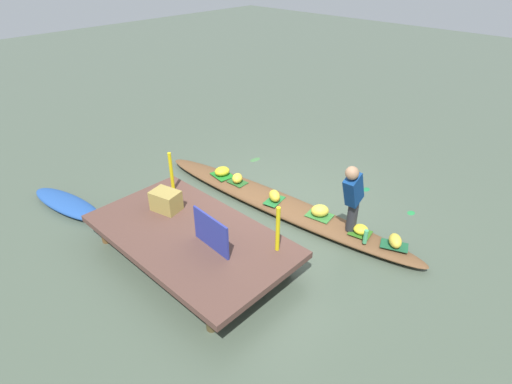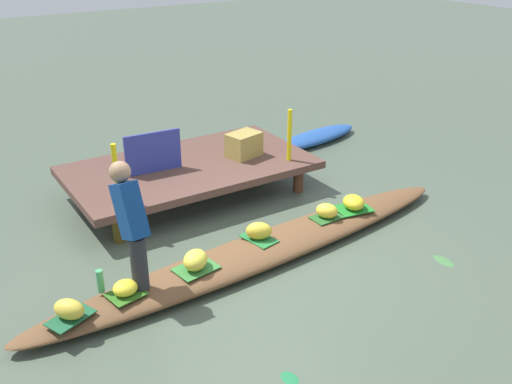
{
  "view_description": "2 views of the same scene",
  "coord_description": "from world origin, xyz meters",
  "px_view_note": "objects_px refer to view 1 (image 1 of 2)",
  "views": [
    {
      "loc": [
        -4.02,
        4.82,
        4.14
      ],
      "look_at": [
        0.19,
        0.36,
        0.42
      ],
      "focal_mm": 28.92,
      "sensor_mm": 36.0,
      "label": 1
    },
    {
      "loc": [
        -3.02,
        -4.6,
        3.37
      ],
      "look_at": [
        0.24,
        0.52,
        0.53
      ],
      "focal_mm": 40.7,
      "sensor_mm": 36.0,
      "label": 2
    }
  ],
  "objects_px": {
    "vendor_boat": "(278,203)",
    "vendor_person": "(353,195)",
    "moored_boat": "(67,204)",
    "banana_bunch_3": "(395,241)",
    "banana_bunch_5": "(222,171)",
    "produce_crate": "(166,201)",
    "water_bottle": "(365,237)",
    "banana_bunch_4": "(237,178)",
    "banana_bunch_2": "(320,211)",
    "banana_bunch_1": "(274,196)",
    "banana_bunch_0": "(361,229)",
    "market_banner": "(211,232)"
  },
  "relations": [
    {
      "from": "moored_boat",
      "to": "banana_bunch_0",
      "type": "bearing_deg",
      "value": -157.06
    },
    {
      "from": "moored_boat",
      "to": "banana_bunch_2",
      "type": "height_order",
      "value": "banana_bunch_2"
    },
    {
      "from": "banana_bunch_1",
      "to": "banana_bunch_3",
      "type": "relative_size",
      "value": 1.0
    },
    {
      "from": "banana_bunch_0",
      "to": "market_banner",
      "type": "height_order",
      "value": "market_banner"
    },
    {
      "from": "vendor_person",
      "to": "vendor_boat",
      "type": "bearing_deg",
      "value": 0.6
    },
    {
      "from": "banana_bunch_3",
      "to": "vendor_person",
      "type": "relative_size",
      "value": 0.24
    },
    {
      "from": "banana_bunch_2",
      "to": "banana_bunch_3",
      "type": "height_order",
      "value": "banana_bunch_2"
    },
    {
      "from": "produce_crate",
      "to": "water_bottle",
      "type": "bearing_deg",
      "value": -146.74
    },
    {
      "from": "banana_bunch_1",
      "to": "banana_bunch_0",
      "type": "bearing_deg",
      "value": -172.48
    },
    {
      "from": "banana_bunch_2",
      "to": "market_banner",
      "type": "relative_size",
      "value": 0.4
    },
    {
      "from": "banana_bunch_3",
      "to": "vendor_person",
      "type": "xyz_separation_m",
      "value": [
        0.7,
        0.19,
        0.6
      ]
    },
    {
      "from": "banana_bunch_5",
      "to": "vendor_person",
      "type": "height_order",
      "value": "vendor_person"
    },
    {
      "from": "vendor_boat",
      "to": "banana_bunch_1",
      "type": "bearing_deg",
      "value": 82.36
    },
    {
      "from": "banana_bunch_3",
      "to": "water_bottle",
      "type": "xyz_separation_m",
      "value": [
        0.37,
        0.25,
        0.02
      ]
    },
    {
      "from": "banana_bunch_4",
      "to": "moored_boat",
      "type": "bearing_deg",
      "value": 54.45
    },
    {
      "from": "vendor_boat",
      "to": "vendor_person",
      "type": "relative_size",
      "value": 4.48
    },
    {
      "from": "moored_boat",
      "to": "banana_bunch_5",
      "type": "relative_size",
      "value": 5.92
    },
    {
      "from": "vendor_person",
      "to": "water_bottle",
      "type": "distance_m",
      "value": 0.67
    },
    {
      "from": "banana_bunch_2",
      "to": "banana_bunch_4",
      "type": "distance_m",
      "value": 1.82
    },
    {
      "from": "vendor_person",
      "to": "market_banner",
      "type": "bearing_deg",
      "value": 61.74
    },
    {
      "from": "banana_bunch_3",
      "to": "banana_bunch_1",
      "type": "bearing_deg",
      "value": 7.68
    },
    {
      "from": "banana_bunch_0",
      "to": "moored_boat",
      "type": "bearing_deg",
      "value": 32.08
    },
    {
      "from": "banana_bunch_1",
      "to": "banana_bunch_5",
      "type": "distance_m",
      "value": 1.37
    },
    {
      "from": "banana_bunch_0",
      "to": "banana_bunch_5",
      "type": "distance_m",
      "value": 3.0
    },
    {
      "from": "banana_bunch_3",
      "to": "banana_bunch_5",
      "type": "height_order",
      "value": "banana_bunch_3"
    },
    {
      "from": "moored_boat",
      "to": "banana_bunch_3",
      "type": "bearing_deg",
      "value": -159.31
    },
    {
      "from": "banana_bunch_1",
      "to": "produce_crate",
      "type": "height_order",
      "value": "produce_crate"
    },
    {
      "from": "vendor_boat",
      "to": "banana_bunch_5",
      "type": "xyz_separation_m",
      "value": [
        1.37,
        0.09,
        0.19
      ]
    },
    {
      "from": "vendor_boat",
      "to": "produce_crate",
      "type": "bearing_deg",
      "value": 60.41
    },
    {
      "from": "vendor_boat",
      "to": "banana_bunch_2",
      "type": "bearing_deg",
      "value": -178.53
    },
    {
      "from": "produce_crate",
      "to": "moored_boat",
      "type": "bearing_deg",
      "value": 23.8
    },
    {
      "from": "banana_bunch_5",
      "to": "water_bottle",
      "type": "height_order",
      "value": "water_bottle"
    },
    {
      "from": "banana_bunch_3",
      "to": "market_banner",
      "type": "xyz_separation_m",
      "value": [
        1.74,
        2.12,
        0.42
      ]
    },
    {
      "from": "banana_bunch_3",
      "to": "banana_bunch_5",
      "type": "bearing_deg",
      "value": 4.74
    },
    {
      "from": "moored_boat",
      "to": "vendor_person",
      "type": "distance_m",
      "value": 5.04
    },
    {
      "from": "vendor_boat",
      "to": "banana_bunch_5",
      "type": "bearing_deg",
      "value": -0.48
    },
    {
      "from": "vendor_boat",
      "to": "market_banner",
      "type": "bearing_deg",
      "value": 98.24
    },
    {
      "from": "banana_bunch_3",
      "to": "banana_bunch_4",
      "type": "xyz_separation_m",
      "value": [
        3.12,
        0.29,
        -0.0
      ]
    },
    {
      "from": "banana_bunch_0",
      "to": "banana_bunch_2",
      "type": "height_order",
      "value": "banana_bunch_2"
    },
    {
      "from": "water_bottle",
      "to": "banana_bunch_0",
      "type": "bearing_deg",
      "value": -43.35
    },
    {
      "from": "banana_bunch_0",
      "to": "market_banner",
      "type": "distance_m",
      "value": 2.41
    },
    {
      "from": "moored_boat",
      "to": "vendor_person",
      "type": "xyz_separation_m",
      "value": [
        -4.23,
        -2.64,
        0.8
      ]
    },
    {
      "from": "banana_bunch_0",
      "to": "banana_bunch_5",
      "type": "bearing_deg",
      "value": 4.11
    },
    {
      "from": "banana_bunch_3",
      "to": "produce_crate",
      "type": "xyz_separation_m",
      "value": [
        3.01,
        1.98,
        0.32
      ]
    },
    {
      "from": "moored_boat",
      "to": "banana_bunch_0",
      "type": "relative_size",
      "value": 7.66
    },
    {
      "from": "banana_bunch_5",
      "to": "vendor_person",
      "type": "bearing_deg",
      "value": -177.94
    },
    {
      "from": "banana_bunch_1",
      "to": "banana_bunch_3",
      "type": "height_order",
      "value": "banana_bunch_1"
    },
    {
      "from": "banana_bunch_1",
      "to": "banana_bunch_5",
      "type": "bearing_deg",
      "value": 0.03
    },
    {
      "from": "moored_boat",
      "to": "vendor_person",
      "type": "relative_size",
      "value": 1.47
    },
    {
      "from": "banana_bunch_4",
      "to": "water_bottle",
      "type": "distance_m",
      "value": 2.75
    }
  ]
}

